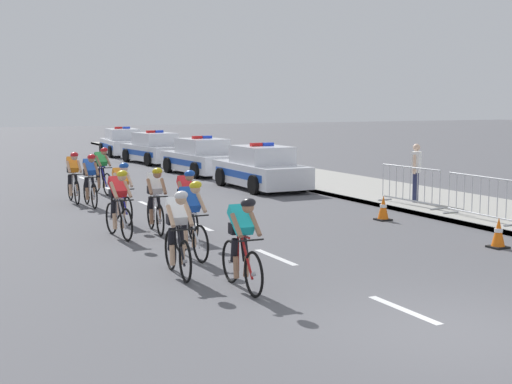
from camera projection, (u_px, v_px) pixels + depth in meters
ground_plane at (462, 334)px, 9.53m from camera, size 160.00×160.00×0.00m
sidewalk_slab at (354, 186)px, 25.36m from camera, size 3.90×60.00×0.12m
kerb_edge at (308, 189)px, 24.54m from camera, size 0.16×60.00×0.13m
lane_markings_centre at (199, 226)px, 17.73m from camera, size 0.14×25.60×0.01m
cyclist_lead at (242, 242)px, 11.63m from camera, size 0.43×1.72×1.56m
cyclist_second at (178, 232)px, 12.55m from camera, size 0.45×1.72×1.56m
cyclist_third at (190, 218)px, 14.00m from camera, size 0.42×1.72×1.56m
cyclist_fourth at (187, 202)px, 16.15m from camera, size 0.44×1.72×1.56m
cyclist_fifth at (119, 203)px, 16.09m from camera, size 0.43×1.72×1.56m
cyclist_sixth at (155, 199)px, 16.71m from camera, size 0.45×1.72×1.56m
cyclist_seventh at (121, 192)px, 18.05m from camera, size 0.42×1.72×1.56m
cyclist_eighth at (90, 179)px, 20.85m from camera, size 0.42×1.72×1.56m
cyclist_ninth at (73, 176)px, 21.64m from camera, size 0.42×1.72×1.56m
cyclist_tenth at (102, 170)px, 23.67m from camera, size 0.46×1.72×1.56m
police_car_nearest at (261, 169)px, 25.09m from camera, size 2.02×4.41×1.59m
police_car_second at (201, 158)px, 29.94m from camera, size 2.19×4.50×1.59m
police_car_third at (154, 149)px, 35.33m from camera, size 2.30×4.54×1.59m
police_car_furthest at (122, 143)px, 40.28m from camera, size 2.27×4.53×1.59m
crowd_barrier_middle at (480, 198)px, 17.92m from camera, size 0.52×2.32×1.07m
crowd_barrier_rear at (410, 186)px, 20.43m from camera, size 0.67×2.32×1.07m
traffic_cone_near at (383, 208)px, 18.51m from camera, size 0.36×0.36×0.64m
traffic_cone_mid at (498, 233)px, 15.03m from camera, size 0.36×0.36×0.64m
spectator_middle at (416, 169)px, 20.96m from camera, size 0.46×0.39×1.68m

